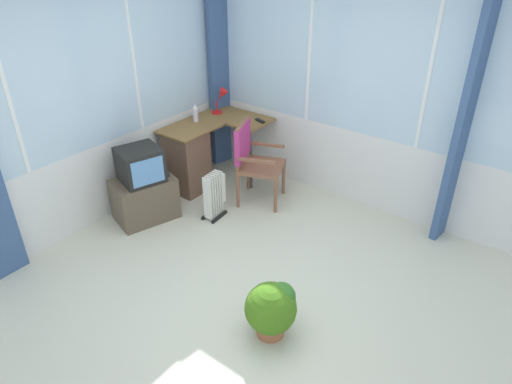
{
  "coord_description": "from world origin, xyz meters",
  "views": [
    {
      "loc": [
        -2.39,
        -1.95,
        2.82
      ],
      "look_at": [
        0.64,
        0.35,
        0.61
      ],
      "focal_mm": 32.13,
      "sensor_mm": 36.0,
      "label": 1
    }
  ],
  "objects": [
    {
      "name": "ground",
      "position": [
        0.0,
        0.0,
        -0.03
      ],
      "size": [
        5.05,
        4.96,
        0.06
      ],
      "primitive_type": "cube",
      "color": "beige"
    },
    {
      "name": "north_window_panel",
      "position": [
        -0.0,
        2.01,
        1.28
      ],
      "size": [
        4.05,
        0.07,
        2.56
      ],
      "color": "silver",
      "rests_on": "ground"
    },
    {
      "name": "east_window_panel",
      "position": [
        2.05,
        -0.0,
        1.28
      ],
      "size": [
        0.07,
        3.96,
        2.56
      ],
      "color": "silver",
      "rests_on": "ground"
    },
    {
      "name": "curtain_corner",
      "position": [
        1.92,
        1.88,
        1.23
      ],
      "size": [
        0.35,
        0.12,
        2.46
      ],
      "primitive_type": "cube",
      "rotation": [
        0.0,
        0.0,
        -0.15
      ],
      "color": "#3B5786",
      "rests_on": "ground"
    },
    {
      "name": "curtain_east_far",
      "position": [
        1.97,
        -1.09,
        1.23
      ],
      "size": [
        0.35,
        0.11,
        2.46
      ],
      "primitive_type": "cube",
      "rotation": [
        0.0,
        0.0,
        -0.12
      ],
      "color": "#3B5786",
      "rests_on": "ground"
    },
    {
      "name": "desk",
      "position": [
        1.09,
        1.69,
        0.42
      ],
      "size": [
        1.2,
        0.89,
        0.78
      ],
      "color": "brown",
      "rests_on": "ground"
    },
    {
      "name": "desk_lamp",
      "position": [
        1.77,
        1.72,
        0.98
      ],
      "size": [
        0.22,
        0.19,
        0.32
      ],
      "color": "red",
      "rests_on": "desk"
    },
    {
      "name": "tv_remote",
      "position": [
        1.79,
        1.16,
        0.79
      ],
      "size": [
        0.08,
        0.16,
        0.02
      ],
      "primitive_type": "cube",
      "rotation": [
        0.0,
        0.0,
        -0.28
      ],
      "color": "black",
      "rests_on": "desk"
    },
    {
      "name": "spray_bottle",
      "position": [
        1.33,
        1.79,
        0.88
      ],
      "size": [
        0.06,
        0.06,
        0.22
      ],
      "color": "silver",
      "rests_on": "desk"
    },
    {
      "name": "wooden_armchair",
      "position": [
        1.32,
        0.95,
        0.59
      ],
      "size": [
        0.63,
        0.63,
        0.95
      ],
      "color": "brown",
      "rests_on": "ground"
    },
    {
      "name": "tv_on_stand",
      "position": [
        0.3,
        1.61,
        0.37
      ],
      "size": [
        0.74,
        0.61,
        0.84
      ],
      "color": "brown",
      "rests_on": "ground"
    },
    {
      "name": "space_heater",
      "position": [
        0.79,
        1.03,
        0.27
      ],
      "size": [
        0.32,
        0.2,
        0.53
      ],
      "color": "white",
      "rests_on": "ground"
    },
    {
      "name": "potted_plant",
      "position": [
        -0.23,
        -0.47,
        0.26
      ],
      "size": [
        0.41,
        0.41,
        0.47
      ],
      "color": "#A25C3D",
      "rests_on": "ground"
    }
  ]
}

